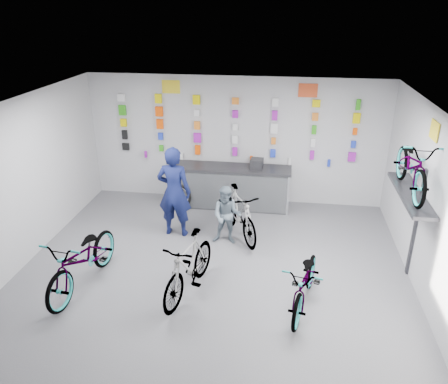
% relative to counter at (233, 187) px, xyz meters
% --- Properties ---
extents(floor, '(8.00, 8.00, 0.00)m').
position_rel_counter_xyz_m(floor, '(0.00, -3.54, -0.49)').
color(floor, '#4B4B4F').
rests_on(floor, ground).
extents(ceiling, '(8.00, 8.00, 0.00)m').
position_rel_counter_xyz_m(ceiling, '(0.00, -3.54, 2.51)').
color(ceiling, white).
rests_on(ceiling, wall_back).
extents(wall_back, '(7.00, 0.00, 7.00)m').
position_rel_counter_xyz_m(wall_back, '(0.00, 0.46, 1.01)').
color(wall_back, '#BBBBBE').
rests_on(wall_back, floor).
extents(wall_right, '(0.00, 8.00, 8.00)m').
position_rel_counter_xyz_m(wall_right, '(3.50, -3.54, 1.01)').
color(wall_right, '#BBBBBE').
rests_on(wall_right, floor).
extents(counter, '(2.70, 0.66, 1.00)m').
position_rel_counter_xyz_m(counter, '(0.00, 0.00, 0.00)').
color(counter, black).
rests_on(counter, floor).
extents(merch_wall, '(5.57, 0.08, 1.57)m').
position_rel_counter_xyz_m(merch_wall, '(-0.15, 0.39, 1.34)').
color(merch_wall, black).
rests_on(merch_wall, wall_back).
extents(wall_bracket, '(0.39, 1.90, 2.00)m').
position_rel_counter_xyz_m(wall_bracket, '(3.33, -2.34, 0.98)').
color(wall_bracket, '#333338').
rests_on(wall_bracket, wall_right).
extents(sign_left, '(0.42, 0.02, 0.30)m').
position_rel_counter_xyz_m(sign_left, '(-1.50, 0.44, 2.23)').
color(sign_left, yellow).
rests_on(sign_left, wall_back).
extents(sign_right, '(0.42, 0.02, 0.30)m').
position_rel_counter_xyz_m(sign_right, '(1.60, 0.44, 2.23)').
color(sign_right, '#D84C23').
rests_on(sign_right, wall_back).
extents(sign_side, '(0.02, 0.40, 0.30)m').
position_rel_counter_xyz_m(sign_side, '(3.48, -2.34, 2.16)').
color(sign_side, yellow).
rests_on(sign_side, wall_right).
extents(bike_left, '(0.95, 2.11, 1.07)m').
position_rel_counter_xyz_m(bike_left, '(-2.08, -3.55, 0.05)').
color(bike_left, gray).
rests_on(bike_left, floor).
extents(bike_center, '(0.90, 1.82, 1.05)m').
position_rel_counter_xyz_m(bike_center, '(-0.28, -3.48, 0.04)').
color(bike_center, gray).
rests_on(bike_center, floor).
extents(bike_right, '(0.95, 1.80, 0.90)m').
position_rel_counter_xyz_m(bike_right, '(1.62, -3.56, -0.04)').
color(bike_right, gray).
rests_on(bike_right, floor).
extents(bike_service, '(1.26, 1.78, 1.05)m').
position_rel_counter_xyz_m(bike_service, '(0.33, -1.42, 0.04)').
color(bike_service, gray).
rests_on(bike_service, floor).
extents(bike_wall, '(0.63, 1.80, 0.95)m').
position_rel_counter_xyz_m(bike_wall, '(3.25, -2.34, 1.57)').
color(bike_wall, gray).
rests_on(bike_wall, wall_bracket).
extents(clerk, '(0.72, 0.49, 1.91)m').
position_rel_counter_xyz_m(clerk, '(-1.01, -1.51, 0.47)').
color(clerk, '#0F1644').
rests_on(clerk, floor).
extents(customer, '(0.61, 0.48, 1.22)m').
position_rel_counter_xyz_m(customer, '(0.10, -1.73, 0.12)').
color(customer, slate).
rests_on(customer, floor).
extents(spare_wheel, '(0.65, 0.17, 0.65)m').
position_rel_counter_xyz_m(spare_wheel, '(-1.25, -0.37, -0.17)').
color(spare_wheel, black).
rests_on(spare_wheel, floor).
extents(register, '(0.30, 0.32, 0.22)m').
position_rel_counter_xyz_m(register, '(0.55, 0.01, 0.62)').
color(register, black).
rests_on(register, counter).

